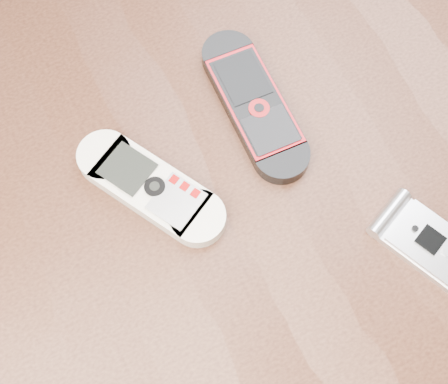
% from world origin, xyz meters
% --- Properties ---
extents(ground, '(4.00, 4.00, 0.00)m').
position_xyz_m(ground, '(0.00, 0.00, 0.00)').
color(ground, '#472B19').
rests_on(ground, ground).
extents(table, '(1.20, 0.80, 0.75)m').
position_xyz_m(table, '(0.00, 0.00, 0.64)').
color(table, black).
rests_on(table, ground).
extents(nokia_white, '(0.12, 0.16, 0.02)m').
position_xyz_m(nokia_white, '(-0.05, 0.03, 0.76)').
color(nokia_white, white).
rests_on(nokia_white, table).
extents(nokia_black_red, '(0.06, 0.17, 0.02)m').
position_xyz_m(nokia_black_red, '(0.07, 0.07, 0.76)').
color(nokia_black_red, black).
rests_on(nokia_black_red, table).
extents(motorola_razr, '(0.08, 0.11, 0.01)m').
position_xyz_m(motorola_razr, '(0.14, -0.12, 0.76)').
color(motorola_razr, silver).
rests_on(motorola_razr, table).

